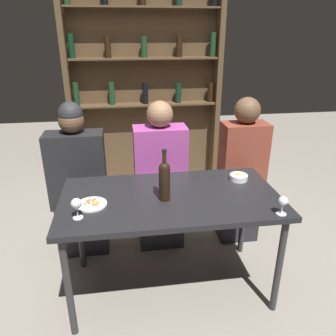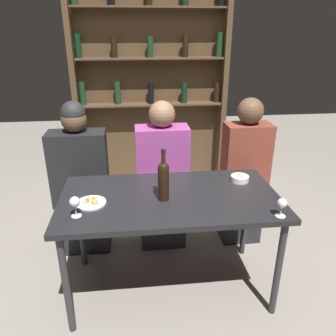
{
  "view_description": "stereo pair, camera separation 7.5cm",
  "coord_description": "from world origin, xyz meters",
  "px_view_note": "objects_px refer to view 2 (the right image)",
  "views": [
    {
      "loc": [
        -0.29,
        -1.88,
        1.75
      ],
      "look_at": [
        0.0,
        0.11,
        0.9
      ],
      "focal_mm": 35.0,
      "sensor_mm": 36.0,
      "label": 1
    },
    {
      "loc": [
        -0.22,
        -1.89,
        1.75
      ],
      "look_at": [
        0.0,
        0.11,
        0.9
      ],
      "focal_mm": 35.0,
      "sensor_mm": 36.0,
      "label": 2
    }
  ],
  "objects_px": {
    "wine_bottle": "(164,179)",
    "seated_person_center": "(162,182)",
    "seated_person_left": "(81,184)",
    "seated_person_right": "(244,177)",
    "food_plate_0": "(91,202)",
    "snack_bowl": "(240,178)",
    "wine_glass_1": "(282,204)",
    "wine_glass_0": "(75,203)"
  },
  "relations": [
    {
      "from": "seated_person_left",
      "to": "seated_person_center",
      "type": "height_order",
      "value": "seated_person_left"
    },
    {
      "from": "wine_glass_0",
      "to": "food_plate_0",
      "type": "xyz_separation_m",
      "value": [
        0.07,
        0.14,
        -0.08
      ]
    },
    {
      "from": "wine_glass_1",
      "to": "seated_person_left",
      "type": "distance_m",
      "value": 1.55
    },
    {
      "from": "seated_person_center",
      "to": "seated_person_right",
      "type": "xyz_separation_m",
      "value": [
        0.7,
        0.0,
        0.01
      ]
    },
    {
      "from": "wine_glass_1",
      "to": "wine_glass_0",
      "type": "bearing_deg",
      "value": 173.74
    },
    {
      "from": "food_plate_0",
      "to": "seated_person_center",
      "type": "height_order",
      "value": "seated_person_center"
    },
    {
      "from": "food_plate_0",
      "to": "snack_bowl",
      "type": "distance_m",
      "value": 1.05
    },
    {
      "from": "snack_bowl",
      "to": "food_plate_0",
      "type": "bearing_deg",
      "value": -167.56
    },
    {
      "from": "wine_bottle",
      "to": "wine_glass_0",
      "type": "height_order",
      "value": "wine_bottle"
    },
    {
      "from": "wine_bottle",
      "to": "wine_glass_1",
      "type": "height_order",
      "value": "wine_bottle"
    },
    {
      "from": "food_plate_0",
      "to": "seated_person_right",
      "type": "height_order",
      "value": "seated_person_right"
    },
    {
      "from": "wine_bottle",
      "to": "food_plate_0",
      "type": "relative_size",
      "value": 1.79
    },
    {
      "from": "food_plate_0",
      "to": "seated_person_right",
      "type": "distance_m",
      "value": 1.34
    },
    {
      "from": "wine_glass_0",
      "to": "snack_bowl",
      "type": "xyz_separation_m",
      "value": [
        1.09,
        0.37,
        -0.07
      ]
    },
    {
      "from": "wine_glass_0",
      "to": "seated_person_right",
      "type": "height_order",
      "value": "seated_person_right"
    },
    {
      "from": "wine_bottle",
      "to": "seated_person_center",
      "type": "bearing_deg",
      "value": 86.04
    },
    {
      "from": "wine_bottle",
      "to": "seated_person_center",
      "type": "height_order",
      "value": "seated_person_center"
    },
    {
      "from": "wine_glass_0",
      "to": "wine_glass_1",
      "type": "distance_m",
      "value": 1.19
    },
    {
      "from": "wine_bottle",
      "to": "snack_bowl",
      "type": "height_order",
      "value": "wine_bottle"
    },
    {
      "from": "seated_person_left",
      "to": "seated_person_right",
      "type": "distance_m",
      "value": 1.35
    },
    {
      "from": "wine_glass_1",
      "to": "wine_bottle",
      "type": "bearing_deg",
      "value": 156.89
    },
    {
      "from": "wine_bottle",
      "to": "wine_glass_0",
      "type": "xyz_separation_m",
      "value": [
        -0.53,
        -0.15,
        -0.05
      ]
    },
    {
      "from": "seated_person_center",
      "to": "seated_person_left",
      "type": "bearing_deg",
      "value": 180.0
    },
    {
      "from": "seated_person_left",
      "to": "seated_person_center",
      "type": "distance_m",
      "value": 0.65
    },
    {
      "from": "wine_glass_1",
      "to": "seated_person_center",
      "type": "bearing_deg",
      "value": 125.49
    },
    {
      "from": "wine_glass_1",
      "to": "snack_bowl",
      "type": "relative_size",
      "value": 0.91
    },
    {
      "from": "food_plate_0",
      "to": "seated_person_center",
      "type": "xyz_separation_m",
      "value": [
        0.5,
        0.59,
        -0.16
      ]
    },
    {
      "from": "seated_person_left",
      "to": "seated_person_right",
      "type": "xyz_separation_m",
      "value": [
        1.35,
        0.0,
        0.0
      ]
    },
    {
      "from": "seated_person_right",
      "to": "food_plate_0",
      "type": "bearing_deg",
      "value": -153.5
    },
    {
      "from": "wine_glass_1",
      "to": "seated_person_right",
      "type": "height_order",
      "value": "seated_person_right"
    },
    {
      "from": "seated_person_center",
      "to": "snack_bowl",
      "type": "bearing_deg",
      "value": -34.83
    },
    {
      "from": "snack_bowl",
      "to": "seated_person_left",
      "type": "bearing_deg",
      "value": 162.65
    },
    {
      "from": "seated_person_left",
      "to": "wine_glass_1",
      "type": "bearing_deg",
      "value": -34.31
    },
    {
      "from": "wine_glass_1",
      "to": "seated_person_left",
      "type": "relative_size",
      "value": 0.09
    },
    {
      "from": "wine_glass_1",
      "to": "seated_person_right",
      "type": "distance_m",
      "value": 0.9
    },
    {
      "from": "seated_person_left",
      "to": "food_plate_0",
      "type": "bearing_deg",
      "value": -75.49
    },
    {
      "from": "snack_bowl",
      "to": "seated_person_center",
      "type": "relative_size",
      "value": 0.1
    },
    {
      "from": "snack_bowl",
      "to": "seated_person_left",
      "type": "height_order",
      "value": "seated_person_left"
    },
    {
      "from": "wine_bottle",
      "to": "seated_person_left",
      "type": "relative_size",
      "value": 0.27
    },
    {
      "from": "wine_glass_1",
      "to": "seated_person_center",
      "type": "distance_m",
      "value": 1.09
    },
    {
      "from": "wine_glass_1",
      "to": "snack_bowl",
      "type": "distance_m",
      "value": 0.51
    },
    {
      "from": "wine_bottle",
      "to": "seated_person_center",
      "type": "distance_m",
      "value": 0.66
    }
  ]
}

